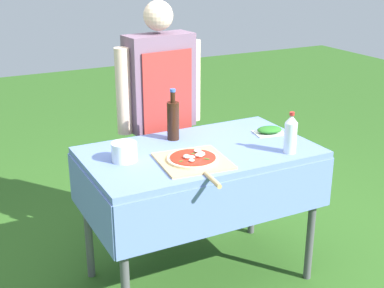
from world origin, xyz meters
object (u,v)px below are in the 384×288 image
object	(u,v)px
prep_table	(199,166)
pizza_on_peel	(194,160)
water_bottle	(291,134)
person_cook	(160,105)
oil_bottle	(173,120)
mixing_tub	(124,152)
herb_container	(270,130)

from	to	relation	value
prep_table	pizza_on_peel	distance (m)	0.22
pizza_on_peel	water_bottle	distance (m)	0.54
prep_table	water_bottle	distance (m)	0.53
person_cook	oil_bottle	distance (m)	0.34
pizza_on_peel	mixing_tub	bearing A→B (deg)	154.53
pizza_on_peel	prep_table	bearing A→B (deg)	59.19
person_cook	herb_container	distance (m)	0.70
prep_table	person_cook	xyz separation A→B (m)	(0.01, 0.55, 0.21)
pizza_on_peel	oil_bottle	bearing A→B (deg)	86.94
water_bottle	herb_container	size ratio (longest dim) A/B	1.15
oil_bottle	mixing_tub	world-z (taller)	oil_bottle
pizza_on_peel	herb_container	distance (m)	0.64
pizza_on_peel	oil_bottle	xyz separation A→B (m)	(0.06, 0.37, 0.11)
prep_table	mixing_tub	distance (m)	0.45
oil_bottle	mixing_tub	bearing A→B (deg)	-153.45
person_cook	mixing_tub	distance (m)	0.67
herb_container	oil_bottle	bearing A→B (deg)	162.86
person_cook	herb_container	world-z (taller)	person_cook
herb_container	person_cook	bearing A→B (deg)	134.14
person_cook	pizza_on_peel	xyz separation A→B (m)	(-0.13, -0.70, -0.10)
oil_bottle	prep_table	bearing A→B (deg)	-75.61
person_cook	mixing_tub	size ratio (longest dim) A/B	11.77
oil_bottle	water_bottle	size ratio (longest dim) A/B	1.31
prep_table	person_cook	world-z (taller)	person_cook
pizza_on_peel	mixing_tub	distance (m)	0.36
prep_table	water_bottle	xyz separation A→B (m)	(0.41, -0.26, 0.21)
water_bottle	mixing_tub	size ratio (longest dim) A/B	1.71
prep_table	herb_container	distance (m)	0.51
person_cook	pizza_on_peel	world-z (taller)	person_cook
prep_table	oil_bottle	distance (m)	0.31
mixing_tub	oil_bottle	bearing A→B (deg)	26.55
oil_bottle	person_cook	bearing A→B (deg)	78.41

